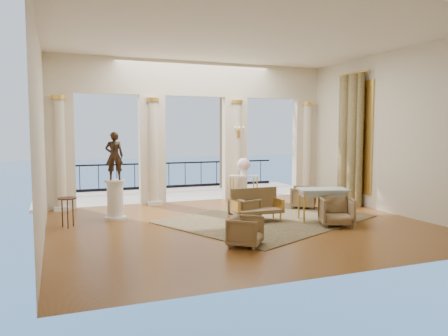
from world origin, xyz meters
name	(u,v)px	position (x,y,z in m)	size (l,w,h in m)	color
floor	(242,225)	(0.00, 0.00, 0.00)	(9.00, 9.00, 0.00)	#48280A
room_walls	(263,104)	(0.00, -1.12, 2.88)	(9.00, 9.00, 9.00)	beige
arcade	(195,122)	(0.00, 3.82, 2.58)	(9.00, 0.56, 4.50)	beige
terrace	(179,194)	(0.00, 5.80, -0.05)	(10.00, 3.60, 0.10)	#ADA08F
balustrade	(169,178)	(0.00, 7.40, 0.41)	(9.00, 0.06, 1.03)	black
palm_tree	(222,85)	(2.00, 6.60, 4.09)	(2.00, 2.00, 4.50)	#4C3823
sea	(86,184)	(0.00, 60.00, -6.00)	(160.00, 160.00, 0.00)	#2F5A92
curtain	(350,140)	(4.28, 1.50, 2.02)	(0.33, 1.40, 4.09)	brown
window_frame	(355,137)	(4.47, 1.50, 2.10)	(0.04, 1.60, 3.40)	#E5B44B
wall_sconce	(239,133)	(1.40, 3.51, 2.23)	(0.30, 0.11, 0.33)	#E5B44B
rug	(267,219)	(0.87, 0.36, 0.01)	(4.81, 3.74, 0.02)	#2F3116
armchair_a	(246,230)	(-0.72, -1.84, 0.33)	(0.64, 0.59, 0.65)	#45331F
armchair_b	(336,210)	(2.09, -0.93, 0.39)	(0.76, 0.71, 0.78)	#45331F
armchair_c	(303,196)	(2.63, 1.47, 0.36)	(0.69, 0.65, 0.71)	#45331F
armchair_d	(245,208)	(0.28, 0.45, 0.32)	(0.63, 0.59, 0.65)	#45331F
settee	(256,205)	(0.49, 0.25, 0.42)	(1.29, 0.57, 0.85)	#45331F
game_table	(323,192)	(2.11, -0.32, 0.75)	(1.36, 0.99, 0.84)	silver
pedestal	(115,200)	(-2.81, 1.80, 0.50)	(0.57, 0.57, 1.04)	silver
statue	(114,156)	(-2.81, 1.80, 1.66)	(0.45, 0.30, 1.25)	black
console_table	(244,180)	(1.39, 3.05, 0.73)	(0.99, 0.65, 0.88)	silver
urn	(244,165)	(1.39, 3.05, 1.20)	(0.42, 0.42, 0.56)	white
side_table	(67,202)	(-4.00, 1.26, 0.62)	(0.44, 0.44, 0.72)	black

